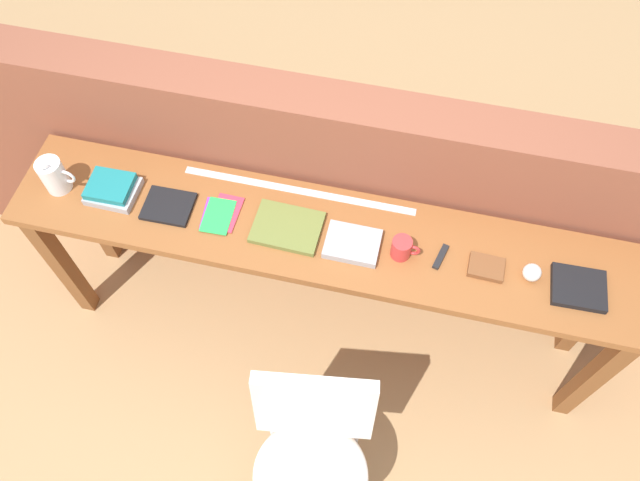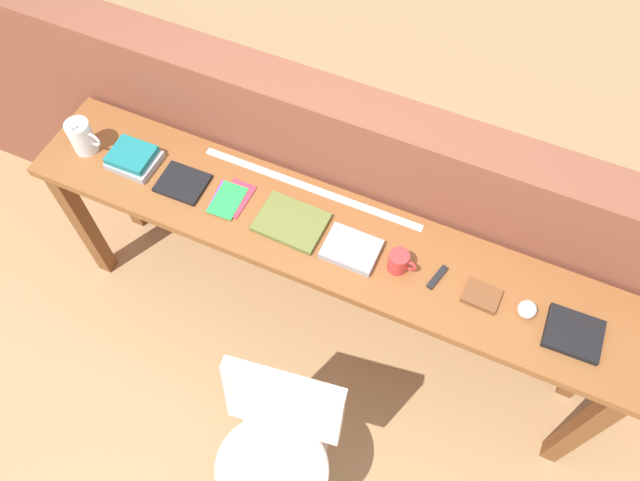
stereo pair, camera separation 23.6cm
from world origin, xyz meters
name	(u,v)px [view 2 (the right image)]	position (x,y,z in m)	size (l,w,h in m)	color
ground_plane	(299,376)	(0.00, 0.00, 0.00)	(40.00, 40.00, 0.00)	tan
brick_wall_back	(356,204)	(0.00, 0.64, 0.63)	(6.00, 0.20, 1.25)	brown
sideboard	(325,251)	(0.00, 0.30, 0.74)	(2.50, 0.44, 0.88)	brown
chair_white_moulded	(276,446)	(0.13, -0.44, 0.53)	(0.50, 0.51, 0.89)	silver
pitcher_white	(82,137)	(-1.08, 0.27, 0.96)	(0.14, 0.10, 0.18)	white
book_stack_leftmost	(133,158)	(-0.86, 0.29, 0.91)	(0.20, 0.17, 0.06)	#9E9EA3
magazine_cycling	(183,183)	(-0.62, 0.28, 0.89)	(0.19, 0.16, 0.02)	black
pamphlet_pile_colourful	(230,199)	(-0.41, 0.29, 0.88)	(0.15, 0.19, 0.01)	purple
book_open_centre	(291,222)	(-0.14, 0.28, 0.89)	(0.26, 0.20, 0.02)	olive
book_grey_hardcover	(351,249)	(0.12, 0.27, 0.90)	(0.21, 0.16, 0.03)	#9E9EA3
mug	(399,262)	(0.31, 0.27, 0.92)	(0.11, 0.08, 0.09)	red
multitool_folded	(437,277)	(0.46, 0.29, 0.89)	(0.02, 0.11, 0.02)	black
leather_journal_brown	(481,296)	(0.63, 0.28, 0.89)	(0.13, 0.10, 0.02)	brown
sports_ball_small	(527,309)	(0.79, 0.28, 0.91)	(0.07, 0.07, 0.07)	silver
book_repair_rightmost	(574,334)	(0.96, 0.27, 0.89)	(0.20, 0.17, 0.03)	black
ruler_metal_back_edge	(311,188)	(-0.14, 0.47, 0.88)	(0.95, 0.03, 0.00)	silver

